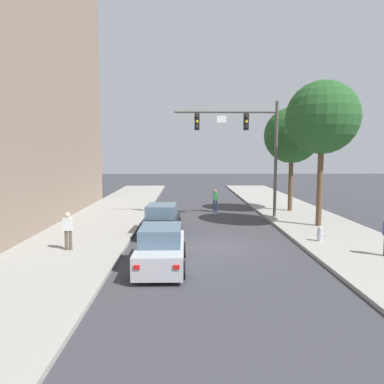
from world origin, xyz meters
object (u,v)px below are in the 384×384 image
at_px(pedestrian_sidewalk_left_walker, 68,229).
at_px(pedestrian_crossing_road, 215,200).
at_px(street_tree_nearest, 322,118).
at_px(street_tree_second, 292,136).
at_px(traffic_signal_mast, 247,137).
at_px(car_following_silver, 161,249).
at_px(car_lead_black, 162,220).
at_px(fire_hydrant, 320,234).

relative_size(pedestrian_sidewalk_left_walker, pedestrian_crossing_road, 1.00).
bearing_deg(street_tree_nearest, street_tree_second, 90.42).
distance_m(traffic_signal_mast, pedestrian_crossing_road, 5.59).
bearing_deg(car_following_silver, car_lead_black, 93.43).
distance_m(car_lead_black, pedestrian_crossing_road, 8.05).
relative_size(traffic_signal_mast, street_tree_nearest, 0.91).
distance_m(car_lead_black, pedestrian_sidewalk_left_walker, 5.30).
xyz_separation_m(car_following_silver, street_tree_second, (8.56, 12.50, 4.86)).
xyz_separation_m(traffic_signal_mast, pedestrian_sidewalk_left_walker, (-9.07, -8.06, -4.29)).
bearing_deg(pedestrian_sidewalk_left_walker, street_tree_second, 39.54).
relative_size(pedestrian_crossing_road, street_tree_nearest, 0.20).
distance_m(car_lead_black, street_tree_second, 12.21).
relative_size(traffic_signal_mast, car_following_silver, 1.77).
bearing_deg(pedestrian_crossing_road, street_tree_nearest, -47.47).
bearing_deg(car_lead_black, street_tree_second, 37.37).
height_order(car_lead_black, fire_hydrant, car_lead_black).
height_order(traffic_signal_mast, pedestrian_crossing_road, traffic_signal_mast).
xyz_separation_m(pedestrian_crossing_road, street_tree_second, (5.43, -0.46, 4.67)).
height_order(car_lead_black, street_tree_nearest, street_tree_nearest).
distance_m(car_following_silver, pedestrian_crossing_road, 13.33).
xyz_separation_m(car_lead_black, car_following_silver, (0.34, -5.70, 0.00)).
bearing_deg(pedestrian_crossing_road, traffic_signal_mast, -58.08).
distance_m(traffic_signal_mast, fire_hydrant, 8.62).
xyz_separation_m(car_lead_black, street_tree_second, (8.91, 6.80, 4.86)).
distance_m(pedestrian_sidewalk_left_walker, street_tree_second, 17.08).
bearing_deg(car_following_silver, street_tree_second, 55.58).
xyz_separation_m(fire_hydrant, street_tree_nearest, (1.30, 3.64, 5.77)).
relative_size(car_lead_black, street_tree_nearest, 0.53).
bearing_deg(street_tree_nearest, fire_hydrant, -109.59).
height_order(car_following_silver, street_tree_second, street_tree_second).
bearing_deg(car_following_silver, street_tree_nearest, 39.09).
xyz_separation_m(pedestrian_sidewalk_left_walker, fire_hydrant, (11.45, 1.33, -0.56)).
distance_m(pedestrian_sidewalk_left_walker, street_tree_nearest, 14.64).
bearing_deg(pedestrian_sidewalk_left_walker, pedestrian_crossing_road, 56.39).
relative_size(traffic_signal_mast, fire_hydrant, 10.42).
bearing_deg(street_tree_second, traffic_signal_mast, -146.28).
bearing_deg(fire_hydrant, pedestrian_sidewalk_left_walker, -173.36).
distance_m(pedestrian_sidewalk_left_walker, pedestrian_crossing_road, 13.14).
bearing_deg(traffic_signal_mast, fire_hydrant, -70.52).
bearing_deg(traffic_signal_mast, pedestrian_crossing_road, 121.92).
bearing_deg(car_lead_black, car_following_silver, -86.57).
distance_m(traffic_signal_mast, street_tree_nearest, 4.89).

